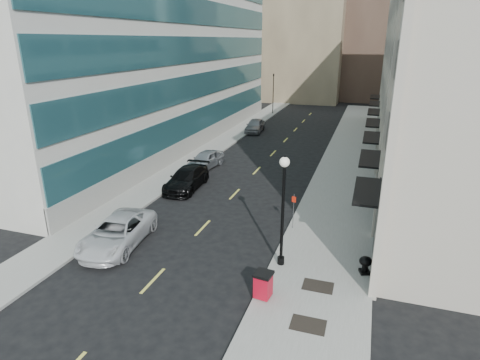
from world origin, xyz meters
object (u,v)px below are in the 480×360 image
Objects in this scene: traffic_signal at (274,76)px; urn_planter at (366,263)px; lamppost at (283,202)px; car_silver_sedan at (206,160)px; trash_bin at (263,284)px; car_grey_sedan at (255,125)px; car_white_van at (117,232)px; car_black_pickup at (187,179)px; sign_post at (294,206)px.

traffic_signal is 7.96× the size of urn_planter.
car_silver_sedan is at bearing 125.50° from lamppost.
lamppost is at bearing 95.27° from trash_bin.
car_grey_sedan is 3.88× the size of trash_bin.
car_grey_sedan is 34.27m from trash_bin.
car_grey_sedan is at bearing 97.62° from car_silver_sedan.
car_grey_sedan is at bearing 85.25° from car_white_van.
car_black_pickup is 1.14× the size of car_grey_sedan.
car_grey_sedan is (-0.64, 21.00, 0.03)m from car_black_pickup.
trash_bin is (9.31, -11.79, 0.02)m from car_black_pickup.
traffic_signal is 1.21× the size of lamppost.
car_silver_sedan reaches higher than urn_planter.
car_black_pickup is 5.39m from car_silver_sedan.
car_black_pickup reaches higher than urn_planter.
car_black_pickup is at bearing -92.33° from car_grey_sedan.
urn_planter is (15.10, -42.37, -5.04)m from traffic_signal.
lamppost is (0.13, 2.97, 2.72)m from trash_bin.
trash_bin is 0.56× the size of sign_post.
sign_post reaches higher than car_silver_sedan.
traffic_signal reaches higher than car_white_van.
lamppost reaches higher than sign_post.
sign_post is at bearing 138.79° from urn_planter.
sign_post is at bearing -37.49° from car_silver_sedan.
car_white_van reaches higher than car_black_pickup.
car_white_van is 9.52m from car_black_pickup.
car_grey_sedan reaches higher than urn_planter.
car_white_van reaches higher than trash_bin.
sign_post is at bearing -73.04° from car_grey_sedan.
car_white_van is 30.53m from car_grey_sedan.
car_silver_sedan reaches higher than trash_bin.
car_white_van is at bearing -138.21° from sign_post.
urn_planter is at bearing -34.54° from car_black_pickup.
car_silver_sedan is (-0.67, 5.35, -0.02)m from car_black_pickup.
lamppost is at bearing -75.56° from traffic_signal.
car_black_pickup is 2.48× the size of sign_post.
car_grey_sedan is 2.18× the size of sign_post.
car_white_van is 1.05× the size of car_black_pickup.
lamppost is 6.58× the size of urn_planter.
lamppost is (9.44, -8.82, 2.74)m from car_black_pickup.
sign_post is (9.21, -4.60, 0.79)m from car_black_pickup.
traffic_signal is 44.27m from lamppost.
urn_planter is (4.07, 0.45, -2.85)m from lamppost.
car_grey_sedan is 5.48× the size of urn_planter.
traffic_signal reaches higher than lamppost.
sign_post is (10.80, -38.60, -4.13)m from traffic_signal.
lamppost is at bearing -46.77° from car_silver_sedan.
lamppost is (10.11, -14.17, 2.76)m from car_silver_sedan.
lamppost is 4.99m from urn_planter.
car_grey_sedan is at bearing 108.68° from lamppost.
car_grey_sedan is at bearing 89.00° from car_black_pickup.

